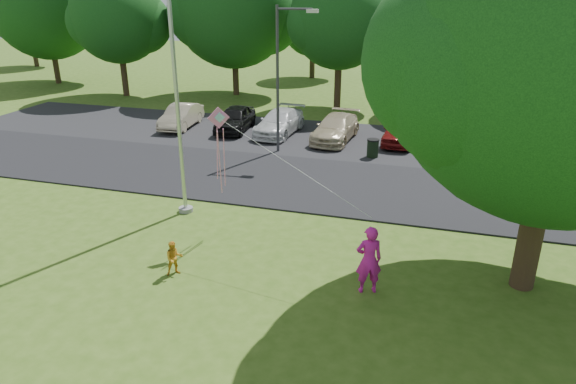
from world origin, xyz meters
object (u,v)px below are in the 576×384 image
(flagpole, at_px, (177,95))
(street_lamp, at_px, (283,67))
(child_yellow, at_px, (174,258))
(kite, at_px, (221,133))
(big_tree, at_px, (562,53))
(trash_can, at_px, (373,149))
(woman, at_px, (369,260))

(flagpole, height_order, street_lamp, flagpole)
(flagpole, bearing_deg, child_yellow, -67.09)
(street_lamp, distance_m, child_yellow, 12.15)
(child_yellow, relative_size, kite, 0.19)
(big_tree, xyz_separation_m, kite, (-8.66, 0.63, -2.67))
(big_tree, relative_size, child_yellow, 10.45)
(child_yellow, distance_m, kite, 3.94)
(big_tree, bearing_deg, kite, 175.83)
(trash_can, height_order, kite, kite)
(flagpole, bearing_deg, big_tree, -10.34)
(street_lamp, height_order, trash_can, street_lamp)
(flagpole, relative_size, big_tree, 0.96)
(street_lamp, bearing_deg, woman, -68.00)
(flagpole, height_order, kite, flagpole)
(flagpole, distance_m, street_lamp, 7.78)
(street_lamp, xyz_separation_m, woman, (5.60, -10.99, -3.09))
(trash_can, xyz_separation_m, kite, (-3.44, -9.33, 2.96))
(kite, bearing_deg, trash_can, 38.13)
(flagpole, height_order, woman, flagpole)
(woman, bearing_deg, big_tree, 178.16)
(kite, bearing_deg, street_lamp, 63.37)
(street_lamp, distance_m, woman, 12.72)
(woman, bearing_deg, child_yellow, -14.45)
(woman, bearing_deg, street_lamp, -84.29)
(street_lamp, distance_m, big_tree, 13.64)
(woman, distance_m, kite, 5.77)
(big_tree, distance_m, child_yellow, 10.86)
(trash_can, bearing_deg, woman, -83.08)
(child_yellow, bearing_deg, trash_can, 34.67)
(big_tree, height_order, kite, big_tree)
(trash_can, distance_m, child_yellow, 12.57)
(flagpole, distance_m, kite, 2.61)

